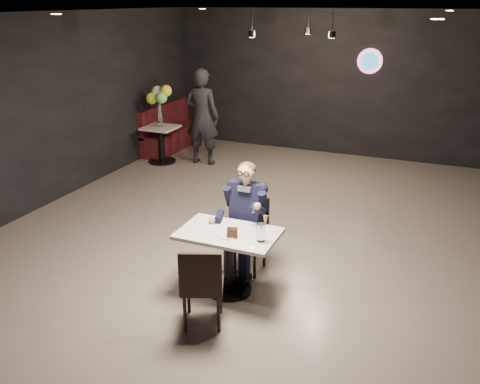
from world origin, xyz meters
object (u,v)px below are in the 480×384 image
at_px(main_table, 229,262).
at_px(chair_near, 203,283).
at_px(seated_man, 247,216).
at_px(passerby, 202,117).
at_px(sundae_glass, 261,233).
at_px(booth_bench, 173,127).
at_px(side_table, 161,143).
at_px(balloon_vase, 160,123).
at_px(chair_far, 247,236).

bearing_deg(main_table, chair_near, -90.00).
distance_m(seated_man, passerby, 4.50).
bearing_deg(passerby, chair_near, 113.36).
xyz_separation_m(sundae_glass, booth_bench, (-3.99, 5.10, -0.35)).
bearing_deg(seated_man, booth_bench, 128.72).
bearing_deg(side_table, balloon_vase, 0.00).
xyz_separation_m(seated_man, booth_bench, (-3.59, 4.47, -0.22)).
distance_m(main_table, chair_near, 0.67).
relative_size(main_table, chair_near, 1.20).
height_order(chair_far, seated_man, seated_man).
bearing_deg(main_table, sundae_glass, -10.37).
bearing_deg(sundae_glass, side_table, 132.03).
distance_m(seated_man, side_table, 4.79).
bearing_deg(passerby, sundae_glass, 120.23).
relative_size(chair_near, sundae_glass, 4.61).
height_order(chair_near, balloon_vase, chair_near).
xyz_separation_m(chair_near, balloon_vase, (-3.29, 4.68, 0.37)).
xyz_separation_m(main_table, balloon_vase, (-3.29, 4.02, 0.45)).
distance_m(seated_man, balloon_vase, 4.78).
relative_size(chair_far, balloon_vase, 5.76).
bearing_deg(sundae_glass, main_table, 169.63).
distance_m(sundae_glass, side_table, 5.53).
bearing_deg(booth_bench, balloon_vase, -73.30).
bearing_deg(balloon_vase, passerby, 18.70).
distance_m(main_table, seated_man, 0.65).
bearing_deg(chair_near, main_table, 68.25).
xyz_separation_m(chair_far, booth_bench, (-3.59, 4.47, 0.04)).
relative_size(main_table, seated_man, 0.76).
relative_size(chair_far, seated_man, 0.64).
distance_m(chair_far, side_table, 4.78).
xyz_separation_m(chair_near, side_table, (-3.29, 4.68, -0.06)).
distance_m(seated_man, sundae_glass, 0.76).
height_order(sundae_glass, side_table, sundae_glass).
relative_size(sundae_glass, booth_bench, 0.10).
distance_m(side_table, passerby, 1.02).
xyz_separation_m(seated_man, passerby, (-2.48, 3.75, 0.24)).
xyz_separation_m(main_table, passerby, (-2.48, 4.30, 0.59)).
height_order(chair_far, sundae_glass, sundae_glass).
distance_m(chair_far, balloon_vase, 4.79).
bearing_deg(booth_bench, passerby, -33.19).
distance_m(main_table, side_table, 5.19).
bearing_deg(main_table, booth_bench, 125.52).
bearing_deg(booth_bench, chair_near, -57.76).
height_order(main_table, seated_man, seated_man).
height_order(side_table, passerby, passerby).
bearing_deg(side_table, booth_bench, 106.70).
distance_m(chair_far, seated_man, 0.26).
bearing_deg(chair_far, balloon_vase, 133.41).
xyz_separation_m(main_table, chair_near, (0.00, -0.66, 0.09)).
bearing_deg(balloon_vase, sundae_glass, -47.97).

